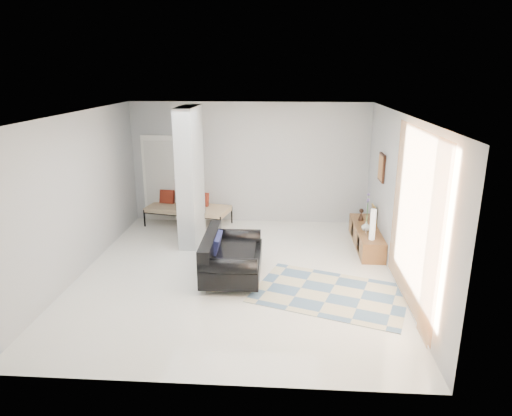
{
  "coord_description": "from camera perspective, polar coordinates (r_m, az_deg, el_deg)",
  "views": [
    {
      "loc": [
        0.85,
        -7.4,
        3.48
      ],
      "look_at": [
        0.31,
        0.6,
        1.05
      ],
      "focal_mm": 32.0,
      "sensor_mm": 36.0,
      "label": 1
    }
  ],
  "objects": [
    {
      "name": "wall_front",
      "position": [
        4.94,
        -6.48,
        -8.15
      ],
      "size": [
        6.0,
        0.0,
        6.0
      ],
      "primitive_type": "plane",
      "rotation": [
        -1.57,
        0.0,
        0.0
      ],
      "color": "#B1B3B5",
      "rests_on": "ground"
    },
    {
      "name": "floor",
      "position": [
        8.22,
        -2.48,
        -8.19
      ],
      "size": [
        6.0,
        6.0,
        0.0
      ],
      "primitive_type": "plane",
      "color": "white",
      "rests_on": "ground"
    },
    {
      "name": "media_console",
      "position": [
        9.64,
        13.6,
        -3.48
      ],
      "size": [
        0.45,
        1.93,
        0.8
      ],
      "color": "brown",
      "rests_on": "floor"
    },
    {
      "name": "curtain",
      "position": [
        6.82,
        19.15,
        -1.41
      ],
      "size": [
        0.0,
        2.55,
        2.55
      ],
      "primitive_type": "plane",
      "rotation": [
        1.57,
        0.0,
        1.57
      ],
      "color": "orange",
      "rests_on": "wall_right"
    },
    {
      "name": "wall_art",
      "position": [
        9.29,
        15.44,
        4.9
      ],
      "size": [
        0.04,
        0.45,
        0.55
      ],
      "primitive_type": "cube",
      "color": "black",
      "rests_on": "wall_right"
    },
    {
      "name": "wall_right",
      "position": [
        7.92,
        17.59,
        0.84
      ],
      "size": [
        0.0,
        6.0,
        6.0
      ],
      "primitive_type": "plane",
      "rotation": [
        1.57,
        0.0,
        -1.57
      ],
      "color": "#B1B3B5",
      "rests_on": "ground"
    },
    {
      "name": "cylinder_lamp",
      "position": [
        8.85,
        14.39,
        -2.01
      ],
      "size": [
        0.11,
        0.11,
        0.59
      ],
      "primitive_type": "cylinder",
      "color": "silver",
      "rests_on": "media_console"
    },
    {
      "name": "wall_back",
      "position": [
        10.64,
        -0.82,
        5.59
      ],
      "size": [
        6.0,
        0.0,
        6.0
      ],
      "primitive_type": "plane",
      "rotation": [
        1.57,
        0.0,
        0.0
      ],
      "color": "#B1B3B5",
      "rests_on": "ground"
    },
    {
      "name": "vase",
      "position": [
        9.36,
        13.61,
        -2.21
      ],
      "size": [
        0.2,
        0.2,
        0.19
      ],
      "primitive_type": "imported",
      "rotation": [
        0.0,
        0.0,
        -0.09
      ],
      "color": "silver",
      "rests_on": "media_console"
    },
    {
      "name": "bronze_figurine",
      "position": [
        9.97,
        13.01,
        -0.81
      ],
      "size": [
        0.14,
        0.14,
        0.25
      ],
      "primitive_type": null,
      "rotation": [
        0.0,
        0.0,
        0.11
      ],
      "color": "black",
      "rests_on": "media_console"
    },
    {
      "name": "area_rug",
      "position": [
        7.61,
        9.23,
        -10.5
      ],
      "size": [
        2.77,
        2.28,
        0.01
      ],
      "primitive_type": "cube",
      "rotation": [
        0.0,
        0.0,
        -0.33
      ],
      "color": "#C1B893",
      "rests_on": "floor"
    },
    {
      "name": "daybed",
      "position": [
        10.73,
        -8.55,
        0.06
      ],
      "size": [
        2.02,
        1.18,
        0.77
      ],
      "rotation": [
        0.0,
        0.0,
        -0.21
      ],
      "color": "black",
      "rests_on": "floor"
    },
    {
      "name": "wall_left",
      "position": [
        8.48,
        -21.41,
        1.5
      ],
      "size": [
        0.0,
        6.0,
        6.0
      ],
      "primitive_type": "plane",
      "rotation": [
        1.57,
        0.0,
        1.57
      ],
      "color": "#B1B3B5",
      "rests_on": "ground"
    },
    {
      "name": "ceiling",
      "position": [
        7.48,
        -2.75,
        11.64
      ],
      "size": [
        6.0,
        6.0,
        0.0
      ],
      "primitive_type": "plane",
      "rotation": [
        3.14,
        0.0,
        0.0
      ],
      "color": "white",
      "rests_on": "wall_back"
    },
    {
      "name": "loveseat",
      "position": [
        8.01,
        -3.41,
        -6.13
      ],
      "size": [
        1.0,
        1.68,
        0.76
      ],
      "rotation": [
        0.0,
        0.0,
        0.02
      ],
      "color": "silver",
      "rests_on": "floor"
    },
    {
      "name": "hallway_door",
      "position": [
        11.05,
        -11.78,
        3.65
      ],
      "size": [
        0.85,
        0.06,
        2.04
      ],
      "primitive_type": "cube",
      "color": "white",
      "rests_on": "floor"
    },
    {
      "name": "partition_column",
      "position": [
        9.44,
        -8.2,
        3.97
      ],
      "size": [
        0.35,
        1.2,
        2.8
      ],
      "primitive_type": "cube",
      "color": "#AFB5B7",
      "rests_on": "floor"
    }
  ]
}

